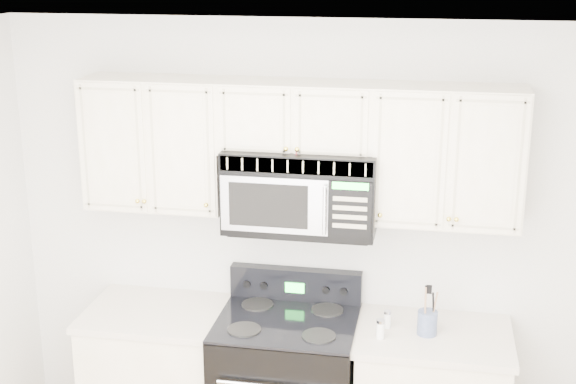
# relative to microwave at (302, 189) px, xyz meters

# --- Properties ---
(base_cabinet_left) EXTENTS (0.86, 0.65, 0.92)m
(base_cabinet_left) POSITION_rel_microwave_xyz_m (-0.83, -0.10, -1.26)
(base_cabinet_left) COLOR white
(base_cabinet_left) RESTS_ON ground
(upper_cabinets) EXTENTS (2.44, 0.37, 0.75)m
(upper_cabinets) POSITION_rel_microwave_xyz_m (-0.03, 0.05, 0.25)
(upper_cabinets) COLOR white
(upper_cabinets) RESTS_ON ground
(microwave) EXTENTS (0.84, 0.47, 0.46)m
(microwave) POSITION_rel_microwave_xyz_m (0.00, 0.00, 0.00)
(microwave) COLOR black
(microwave) RESTS_ON ground
(utensil_crock) EXTENTS (0.11, 0.11, 0.29)m
(utensil_crock) POSITION_rel_microwave_xyz_m (0.73, -0.12, -0.69)
(utensil_crock) COLOR slate
(utensil_crock) RESTS_ON base_cabinet_right
(shaker_salt) EXTENTS (0.05, 0.05, 0.11)m
(shaker_salt) POSITION_rel_microwave_xyz_m (0.48, -0.22, -0.71)
(shaker_salt) COLOR white
(shaker_salt) RESTS_ON base_cabinet_right
(shaker_pepper) EXTENTS (0.04, 0.04, 0.10)m
(shaker_pepper) POSITION_rel_microwave_xyz_m (0.51, -0.08, -0.71)
(shaker_pepper) COLOR white
(shaker_pepper) RESTS_ON base_cabinet_right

